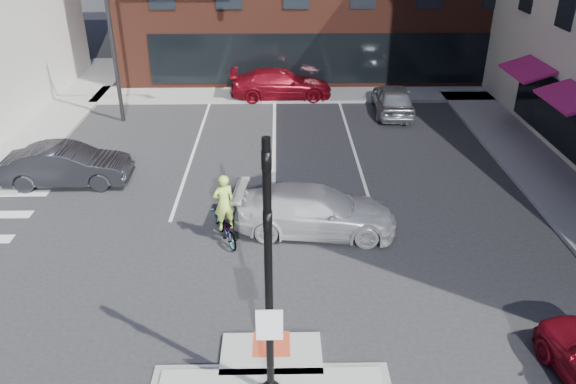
{
  "coord_description": "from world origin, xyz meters",
  "views": [
    {
      "loc": [
        0.22,
        -8.49,
        9.65
      ],
      "look_at": [
        0.48,
        6.28,
        2.0
      ],
      "focal_mm": 35.0,
      "sensor_mm": 36.0,
      "label": 1
    }
  ],
  "objects_px": {
    "bg_car_dark": "(67,165)",
    "cyclist": "(225,219)",
    "white_pickup": "(315,210)",
    "bg_car_red": "(281,84)",
    "bg_car_silver": "(393,99)"
  },
  "relations": [
    {
      "from": "bg_car_dark",
      "to": "cyclist",
      "type": "xyz_separation_m",
      "value": [
        6.33,
        -4.19,
        0.0
      ]
    },
    {
      "from": "white_pickup",
      "to": "cyclist",
      "type": "xyz_separation_m",
      "value": [
        -2.88,
        -0.55,
        0.02
      ]
    },
    {
      "from": "bg_car_red",
      "to": "cyclist",
      "type": "xyz_separation_m",
      "value": [
        -1.86,
        -14.69,
        -0.02
      ]
    },
    {
      "from": "white_pickup",
      "to": "bg_car_silver",
      "type": "bearing_deg",
      "value": -16.05
    },
    {
      "from": "bg_car_red",
      "to": "white_pickup",
      "type": "bearing_deg",
      "value": -177.18
    },
    {
      "from": "white_pickup",
      "to": "bg_car_red",
      "type": "relative_size",
      "value": 0.95
    },
    {
      "from": "bg_car_silver",
      "to": "cyclist",
      "type": "distance_m",
      "value": 14.16
    },
    {
      "from": "bg_car_silver",
      "to": "bg_car_dark",
      "type": "bearing_deg",
      "value": 32.42
    },
    {
      "from": "bg_car_dark",
      "to": "bg_car_red",
      "type": "distance_m",
      "value": 13.32
    },
    {
      "from": "cyclist",
      "to": "bg_car_red",
      "type": "bearing_deg",
      "value": -120.74
    },
    {
      "from": "white_pickup",
      "to": "bg_car_red",
      "type": "height_order",
      "value": "bg_car_red"
    },
    {
      "from": "white_pickup",
      "to": "bg_car_silver",
      "type": "distance_m",
      "value": 12.35
    },
    {
      "from": "white_pickup",
      "to": "cyclist",
      "type": "distance_m",
      "value": 2.93
    },
    {
      "from": "bg_car_dark",
      "to": "white_pickup",
      "type": "bearing_deg",
      "value": -113.08
    },
    {
      "from": "bg_car_red",
      "to": "cyclist",
      "type": "distance_m",
      "value": 14.81
    }
  ]
}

